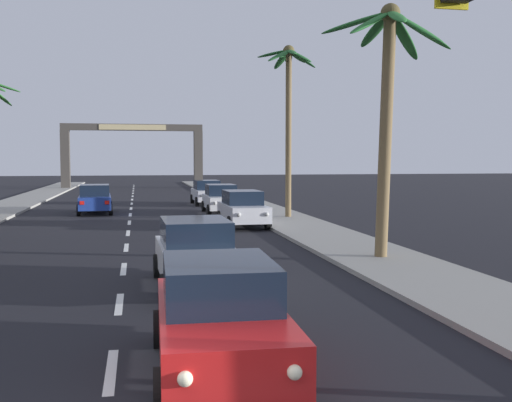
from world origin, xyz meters
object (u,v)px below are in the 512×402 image
(sedan_parked_nearest_kerb, at_px, (243,208))
(sedan_parked_far_kerb, at_px, (207,192))
(sedan_third_in_queue, at_px, (196,253))
(town_gateway_arch, at_px, (133,147))
(sedan_parked_mid_kerb, at_px, (221,199))
(sedan_oncoming_far, at_px, (95,199))
(palm_right_third, at_px, (289,91))
(sedan_lead_at_stop_bar, at_px, (220,317))
(palm_right_second, at_px, (388,83))

(sedan_parked_nearest_kerb, distance_m, sedan_parked_far_kerb, 13.72)
(sedan_third_in_queue, height_order, town_gateway_arch, town_gateway_arch)
(sedan_third_in_queue, relative_size, sedan_parked_mid_kerb, 1.01)
(sedan_oncoming_far, bearing_deg, town_gateway_arch, 86.12)
(palm_right_third, bearing_deg, town_gateway_arch, 103.14)
(sedan_lead_at_stop_bar, relative_size, palm_right_third, 0.50)
(sedan_oncoming_far, distance_m, palm_right_second, 21.48)
(sedan_parked_nearest_kerb, bearing_deg, sedan_parked_mid_kerb, 90.72)
(sedan_third_in_queue, relative_size, town_gateway_arch, 0.30)
(sedan_oncoming_far, relative_size, sedan_parked_mid_kerb, 1.01)
(palm_right_second, height_order, palm_right_third, palm_right_third)
(sedan_parked_mid_kerb, xyz_separation_m, palm_right_third, (2.99, -4.06, 5.81))
(sedan_parked_far_kerb, bearing_deg, palm_right_second, -83.17)
(sedan_parked_nearest_kerb, relative_size, town_gateway_arch, 0.30)
(sedan_parked_nearest_kerb, height_order, sedan_parked_mid_kerb, same)
(palm_right_second, relative_size, town_gateway_arch, 0.54)
(sedan_parked_mid_kerb, distance_m, sedan_parked_far_kerb, 6.82)
(sedan_oncoming_far, bearing_deg, sedan_parked_nearest_kerb, -48.49)
(sedan_third_in_queue, bearing_deg, sedan_lead_at_stop_bar, -92.17)
(sedan_third_in_queue, distance_m, sedan_parked_far_kerb, 26.90)
(sedan_oncoming_far, distance_m, sedan_parked_far_kerb, 9.01)
(sedan_parked_far_kerb, bearing_deg, town_gateway_arch, 102.02)
(palm_right_second, bearing_deg, sedan_parked_mid_kerb, 99.35)
(sedan_oncoming_far, relative_size, sedan_parked_far_kerb, 1.01)
(sedan_parked_far_kerb, bearing_deg, sedan_lead_at_stop_bar, -96.14)
(sedan_parked_mid_kerb, relative_size, town_gateway_arch, 0.30)
(sedan_lead_at_stop_bar, bearing_deg, sedan_parked_mid_kerb, 82.17)
(sedan_third_in_queue, bearing_deg, palm_right_third, 68.19)
(sedan_parked_nearest_kerb, xyz_separation_m, palm_right_second, (2.74, -10.25, 4.62))
(palm_right_third, bearing_deg, sedan_lead_at_stop_bar, -106.66)
(sedan_parked_nearest_kerb, bearing_deg, sedan_oncoming_far, 131.51)
(sedan_lead_at_stop_bar, xyz_separation_m, sedan_parked_nearest_kerb, (3.66, 19.09, 0.00))
(sedan_parked_nearest_kerb, xyz_separation_m, sedan_parked_far_kerb, (-0.13, 13.72, 0.00))
(sedan_lead_at_stop_bar, relative_size, town_gateway_arch, 0.31)
(sedan_parked_far_kerb, bearing_deg, palm_right_third, -74.41)
(sedan_oncoming_far, relative_size, palm_right_second, 0.57)
(sedan_parked_nearest_kerb, bearing_deg, palm_right_second, -75.05)
(sedan_parked_far_kerb, height_order, palm_right_second, palm_right_second)
(town_gateway_arch, bearing_deg, palm_right_third, -76.86)
(town_gateway_arch, bearing_deg, sedan_oncoming_far, -93.88)
(sedan_lead_at_stop_bar, distance_m, sedan_oncoming_far, 27.52)
(sedan_parked_nearest_kerb, relative_size, palm_right_third, 0.50)
(sedan_parked_far_kerb, xyz_separation_m, palm_right_third, (3.03, -10.87, 5.81))
(sedan_third_in_queue, xyz_separation_m, sedan_parked_mid_kerb, (3.34, 19.88, 0.00))
(palm_right_second, bearing_deg, sedan_lead_at_stop_bar, -125.92)
(sedan_parked_mid_kerb, bearing_deg, town_gateway_arch, 99.50)
(sedan_parked_far_kerb, relative_size, palm_right_second, 0.57)
(sedan_lead_at_stop_bar, bearing_deg, palm_right_third, 73.34)
(sedan_parked_mid_kerb, bearing_deg, sedan_oncoming_far, 169.75)
(sedan_lead_at_stop_bar, height_order, sedan_parked_mid_kerb, same)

